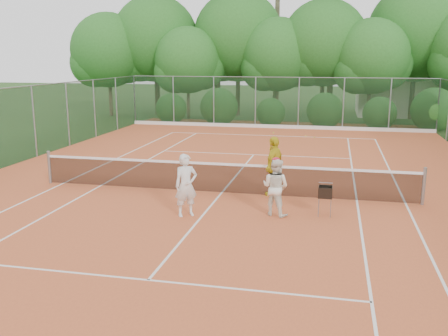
% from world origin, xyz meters
% --- Properties ---
extents(ground, '(120.00, 120.00, 0.00)m').
position_xyz_m(ground, '(0.00, 0.00, 0.00)').
color(ground, '#234117').
rests_on(ground, ground).
extents(clay_court, '(18.00, 36.00, 0.02)m').
position_xyz_m(clay_court, '(0.00, 0.00, 0.01)').
color(clay_court, '#CB5B2E').
rests_on(clay_court, ground).
extents(club_building, '(8.00, 5.00, 3.00)m').
position_xyz_m(club_building, '(9.00, 24.00, 1.50)').
color(club_building, beige).
rests_on(club_building, ground).
extents(tennis_net, '(11.97, 0.10, 1.10)m').
position_xyz_m(tennis_net, '(0.00, 0.00, 0.53)').
color(tennis_net, gray).
rests_on(tennis_net, clay_court).
extents(player_white, '(0.73, 0.67, 1.68)m').
position_xyz_m(player_white, '(-0.42, -2.43, 0.86)').
color(player_white, silver).
rests_on(player_white, clay_court).
extents(player_center_grp, '(0.92, 0.83, 1.58)m').
position_xyz_m(player_center_grp, '(1.89, -1.85, 0.80)').
color(player_center_grp, white).
rests_on(player_center_grp, clay_court).
extents(player_yellow, '(0.73, 1.15, 1.83)m').
position_xyz_m(player_yellow, '(1.62, 0.12, 0.93)').
color(player_yellow, gold).
rests_on(player_yellow, clay_court).
extents(ball_hopper, '(0.35, 0.35, 0.81)m').
position_xyz_m(ball_hopper, '(3.20, -1.63, 0.66)').
color(ball_hopper, gray).
rests_on(ball_hopper, clay_court).
extents(stray_ball_a, '(0.07, 0.07, 0.07)m').
position_xyz_m(stray_ball_a, '(0.11, 12.76, 0.05)').
color(stray_ball_a, '#D8E635').
rests_on(stray_ball_a, clay_court).
extents(stray_ball_b, '(0.07, 0.07, 0.07)m').
position_xyz_m(stray_ball_b, '(1.93, 11.98, 0.05)').
color(stray_ball_b, yellow).
rests_on(stray_ball_b, clay_court).
extents(stray_ball_c, '(0.07, 0.07, 0.07)m').
position_xyz_m(stray_ball_c, '(2.39, 11.61, 0.05)').
color(stray_ball_c, '#B4CB2F').
rests_on(stray_ball_c, clay_court).
extents(court_markings, '(11.03, 23.83, 0.01)m').
position_xyz_m(court_markings, '(0.00, 0.00, 0.02)').
color(court_markings, white).
rests_on(court_markings, clay_court).
extents(fence_back, '(18.07, 0.07, 3.00)m').
position_xyz_m(fence_back, '(0.00, 15.00, 1.52)').
color(fence_back, '#19381E').
rests_on(fence_back, clay_court).
extents(tropical_treeline, '(32.10, 8.49, 15.03)m').
position_xyz_m(tropical_treeline, '(1.43, 20.22, 5.11)').
color(tropical_treeline, brown).
rests_on(tropical_treeline, ground).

